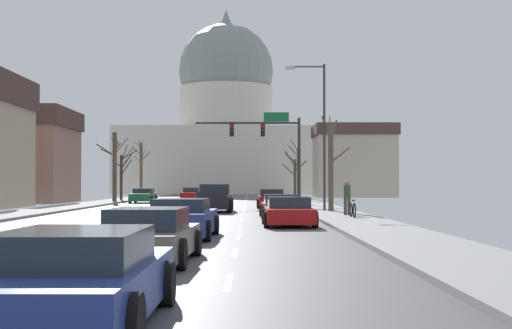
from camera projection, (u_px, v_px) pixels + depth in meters
name	position (u px, v px, depth m)	size (l,w,h in m)	color
ground	(174.00, 216.00, 36.50)	(20.00, 180.00, 0.20)	#4C4C51
signal_gantry	(270.00, 139.00, 53.68)	(7.91, 0.41, 6.91)	#28282D
street_lamp_right	(319.00, 124.00, 41.29)	(2.33, 0.24, 8.49)	#333338
capitol_building	(226.00, 130.00, 116.90)	(33.57, 23.07, 30.25)	beige
sedan_near_00	(271.00, 199.00, 48.74)	(1.97, 4.26, 1.31)	#B71414
pickup_truck_near_01	(214.00, 200.00, 42.80)	(2.21, 5.28, 1.65)	black
sedan_near_02	(280.00, 207.00, 35.45)	(2.04, 4.60, 1.16)	black
sedan_near_03	(289.00, 212.00, 28.77)	(2.11, 4.42, 1.17)	#B71414
sedan_near_04	(182.00, 219.00, 22.53)	(2.18, 4.74, 1.24)	navy
sedan_near_05	(149.00, 237.00, 15.54)	(2.07, 4.54, 1.20)	#6B6056
sedan_near_06	(77.00, 280.00, 8.61)	(2.04, 4.68, 1.18)	navy
sedan_oncoming_00	(143.00, 196.00, 61.73)	(2.03, 4.58, 1.25)	#1E7247
sedan_oncoming_01	(192.00, 194.00, 71.56)	(2.04, 4.27, 1.26)	#B71414
flank_building_02	(354.00, 161.00, 86.01)	(9.69, 7.95, 8.71)	#B2A38E
bare_tree_00	(295.00, 175.00, 77.65)	(2.71, 1.87, 5.12)	#4C3D2D
bare_tree_01	(122.00, 174.00, 67.93)	(2.33, 1.67, 5.16)	#423328
bare_tree_02	(298.00, 172.00, 67.32)	(1.55, 1.95, 5.70)	brown
bare_tree_03	(141.00, 168.00, 83.68)	(2.06, 1.92, 6.50)	brown
bare_tree_04	(331.00, 162.00, 40.79)	(1.62, 2.46, 5.55)	brown
bare_tree_05	(115.00, 165.00, 63.54)	(2.84, 1.79, 6.13)	brown
pedestrian_00	(347.00, 196.00, 35.50)	(0.35, 0.34, 1.71)	#4C4238
bicycle_parked	(353.00, 210.00, 33.06)	(0.12, 1.77, 0.85)	black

